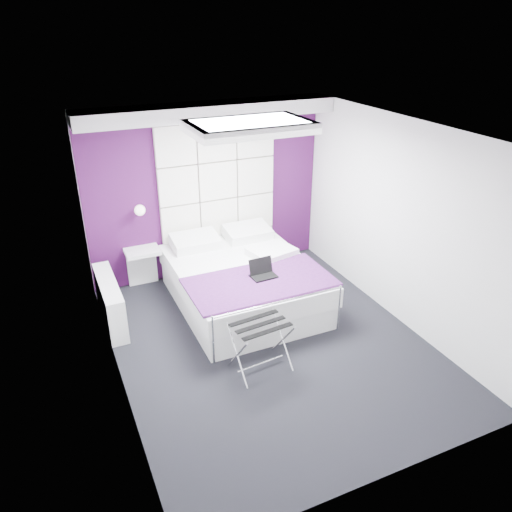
{
  "coord_description": "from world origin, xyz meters",
  "views": [
    {
      "loc": [
        -2.24,
        -4.56,
        3.68
      ],
      "look_at": [
        -0.03,
        0.35,
        1.05
      ],
      "focal_mm": 35.0,
      "sensor_mm": 36.0,
      "label": 1
    }
  ],
  "objects_px": {
    "luggage_rack": "(260,347)",
    "bed": "(243,282)",
    "laptop": "(262,272)",
    "wall_lamp": "(139,209)",
    "radiator": "(110,302)",
    "nightstand": "(142,251)"
  },
  "relations": [
    {
      "from": "luggage_rack",
      "to": "bed",
      "type": "bearing_deg",
      "value": 69.25
    },
    {
      "from": "laptop",
      "to": "wall_lamp",
      "type": "bearing_deg",
      "value": 126.35
    },
    {
      "from": "radiator",
      "to": "luggage_rack",
      "type": "distance_m",
      "value": 2.18
    },
    {
      "from": "wall_lamp",
      "to": "nightstand",
      "type": "distance_m",
      "value": 0.63
    },
    {
      "from": "laptop",
      "to": "nightstand",
      "type": "bearing_deg",
      "value": 127.83
    },
    {
      "from": "bed",
      "to": "laptop",
      "type": "height_order",
      "value": "laptop"
    },
    {
      "from": "bed",
      "to": "luggage_rack",
      "type": "bearing_deg",
      "value": -105.05
    },
    {
      "from": "radiator",
      "to": "laptop",
      "type": "bearing_deg",
      "value": -21.07
    },
    {
      "from": "radiator",
      "to": "nightstand",
      "type": "xyz_separation_m",
      "value": [
        0.61,
        0.72,
        0.3
      ]
    },
    {
      "from": "radiator",
      "to": "nightstand",
      "type": "distance_m",
      "value": 0.99
    },
    {
      "from": "radiator",
      "to": "bed",
      "type": "xyz_separation_m",
      "value": [
        1.76,
        -0.27,
        0.03
      ]
    },
    {
      "from": "nightstand",
      "to": "laptop",
      "type": "bearing_deg",
      "value": -49.1
    },
    {
      "from": "wall_lamp",
      "to": "nightstand",
      "type": "height_order",
      "value": "wall_lamp"
    },
    {
      "from": "wall_lamp",
      "to": "nightstand",
      "type": "bearing_deg",
      "value": -127.56
    },
    {
      "from": "bed",
      "to": "luggage_rack",
      "type": "height_order",
      "value": "bed"
    },
    {
      "from": "wall_lamp",
      "to": "laptop",
      "type": "relative_size",
      "value": 0.47
    },
    {
      "from": "nightstand",
      "to": "luggage_rack",
      "type": "distance_m",
      "value": 2.55
    },
    {
      "from": "bed",
      "to": "nightstand",
      "type": "distance_m",
      "value": 1.54
    },
    {
      "from": "nightstand",
      "to": "laptop",
      "type": "height_order",
      "value": "laptop"
    },
    {
      "from": "radiator",
      "to": "luggage_rack",
      "type": "height_order",
      "value": "luggage_rack"
    },
    {
      "from": "bed",
      "to": "luggage_rack",
      "type": "distance_m",
      "value": 1.48
    },
    {
      "from": "bed",
      "to": "laptop",
      "type": "relative_size",
      "value": 6.95
    }
  ]
}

